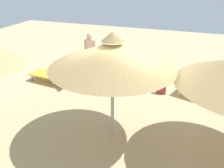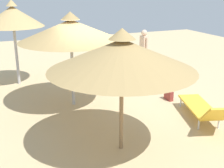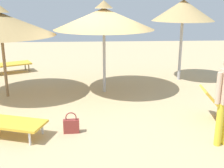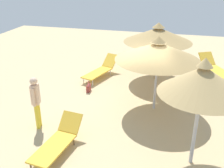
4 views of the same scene
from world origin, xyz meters
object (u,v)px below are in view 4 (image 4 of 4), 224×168
object	(u,v)px
lounge_chair_near_left	(215,68)
handbag	(89,88)
parasol_umbrella_edge	(203,80)
lounge_chair_front	(58,140)
parasol_umbrella_near_right	(158,35)
lounge_chair_back	(101,69)
parasol_umbrella_far_left	(158,51)
person_standing_far_right	(36,100)

from	to	relation	value
lounge_chair_near_left	handbag	world-z (taller)	lounge_chair_near_left
parasol_umbrella_edge	lounge_chair_front	bearing A→B (deg)	6.68
parasol_umbrella_near_right	lounge_chair_back	xyz separation A→B (m)	(2.50, 0.37, -1.70)
lounge_chair_front	handbag	size ratio (longest dim) A/B	4.40
lounge_chair_back	parasol_umbrella_far_left	bearing A→B (deg)	137.96
lounge_chair_front	person_standing_far_right	size ratio (longest dim) A/B	1.17
parasol_umbrella_far_left	lounge_chair_front	distance (m)	4.31
parasol_umbrella_near_right	lounge_chair_front	size ratio (longest dim) A/B	1.47
parasol_umbrella_far_left	parasol_umbrella_near_right	xyz separation A→B (m)	(0.25, -2.85, -0.12)
parasol_umbrella_near_right	lounge_chair_front	bearing A→B (deg)	70.49
parasol_umbrella_edge	lounge_chair_back	xyz separation A→B (m)	(4.01, -5.15, -2.00)
lounge_chair_front	person_standing_far_right	bearing A→B (deg)	-40.00
parasol_umbrella_near_right	parasol_umbrella_edge	distance (m)	5.73
parasol_umbrella_far_left	parasol_umbrella_near_right	distance (m)	2.86
lounge_chair_near_left	person_standing_far_right	xyz separation A→B (m)	(5.94, 6.05, 0.58)
lounge_chair_near_left	lounge_chair_front	bearing A→B (deg)	55.58
parasol_umbrella_far_left	lounge_chair_front	xyz separation A→B (m)	(2.36, 3.10, -1.86)
lounge_chair_front	person_standing_far_right	world-z (taller)	person_standing_far_right
handbag	parasol_umbrella_edge	bearing A→B (deg)	139.55
parasol_umbrella_far_left	lounge_chair_back	size ratio (longest dim) A/B	1.24
parasol_umbrella_near_right	person_standing_far_right	size ratio (longest dim) A/B	1.72
parasol_umbrella_near_right	lounge_chair_near_left	distance (m)	3.34
lounge_chair_near_left	handbag	distance (m)	6.11
lounge_chair_back	person_standing_far_right	distance (m)	4.72
parasol_umbrella_near_right	lounge_chair_back	bearing A→B (deg)	8.45
parasol_umbrella_far_left	person_standing_far_right	distance (m)	4.27
parasol_umbrella_far_left	lounge_chair_back	xyz separation A→B (m)	(2.74, -2.47, -1.82)
lounge_chair_front	person_standing_far_right	distance (m)	1.62
parasol_umbrella_edge	lounge_chair_near_left	xyz separation A→B (m)	(-1.18, -6.58, -1.96)
parasol_umbrella_far_left	lounge_chair_near_left	size ratio (longest dim) A/B	1.26
lounge_chair_near_left	person_standing_far_right	world-z (taller)	person_standing_far_right
parasol_umbrella_edge	handbag	size ratio (longest dim) A/B	6.33
parasol_umbrella_edge	handbag	distance (m)	5.78
parasol_umbrella_far_left	lounge_chair_back	bearing A→B (deg)	-42.04
parasol_umbrella_far_left	parasol_umbrella_edge	xyz separation A→B (m)	(-1.27, 2.67, 0.18)
lounge_chair_front	person_standing_far_right	xyz separation A→B (m)	(1.14, -0.95, 0.66)
parasol_umbrella_near_right	lounge_chair_back	size ratio (longest dim) A/B	1.27
parasol_umbrella_far_left	handbag	size ratio (longest dim) A/B	6.29
parasol_umbrella_near_right	handbag	bearing A→B (deg)	38.85
parasol_umbrella_far_left	parasol_umbrella_near_right	world-z (taller)	parasol_umbrella_far_left
lounge_chair_front	lounge_chair_back	size ratio (longest dim) A/B	0.87
lounge_chair_near_left	parasol_umbrella_edge	bearing A→B (deg)	79.85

